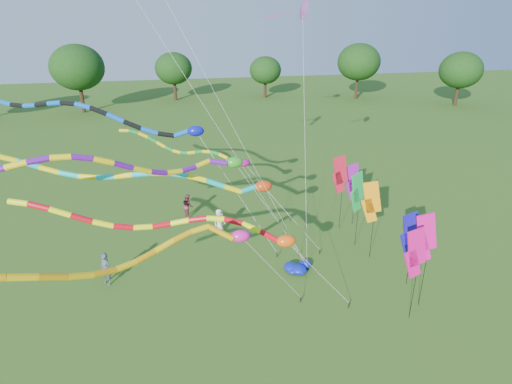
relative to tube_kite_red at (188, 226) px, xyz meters
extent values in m
plane|color=#2B5817|center=(3.78, -2.14, -4.35)|extent=(160.00, 160.00, 0.00)
cylinder|color=#382314|center=(40.13, 38.05, -2.93)|extent=(0.50, 0.50, 2.82)
ellipsoid|color=#15390F|center=(40.13, 38.05, 0.75)|extent=(5.96, 5.96, 5.06)
cylinder|color=#382314|center=(27.80, 44.74, -2.86)|extent=(0.50, 0.50, 2.96)
ellipsoid|color=#15390F|center=(27.80, 44.74, 1.01)|extent=(6.26, 6.26, 5.32)
cylinder|color=#382314|center=(14.65, 48.41, -2.71)|extent=(0.50, 0.50, 3.28)
ellipsoid|color=#15390F|center=(14.65, 48.41, 1.57)|extent=(6.91, 6.91, 5.88)
cylinder|color=#382314|center=(0.94, 54.55, -3.23)|extent=(0.50, 0.50, 2.24)
ellipsoid|color=#15390F|center=(0.94, 54.55, -0.31)|extent=(4.72, 4.72, 4.01)
cylinder|color=#382314|center=(-13.84, 52.51, -3.02)|extent=(0.50, 0.50, 2.64)
ellipsoid|color=#15390F|center=(-13.84, 52.51, 0.43)|extent=(5.58, 5.58, 4.74)
cylinder|color=black|center=(7.25, -1.54, -4.20)|extent=(0.05, 0.05, 0.30)
cylinder|color=silver|center=(5.74, -1.23, -2.38)|extent=(0.02, 0.02, 4.56)
ellipsoid|color=#EB510C|center=(4.24, -0.92, -0.70)|extent=(0.89, 0.57, 0.57)
cylinder|color=red|center=(3.52, -0.67, -0.51)|extent=(0.26, 0.26, 0.91)
cylinder|color=#FAFF0D|center=(2.77, -0.34, -0.17)|extent=(0.26, 0.26, 0.87)
cylinder|color=red|center=(2.02, -0.03, 0.06)|extent=(0.26, 0.26, 0.83)
cylinder|color=#FAFF0D|center=(1.25, 0.22, 0.15)|extent=(0.26, 0.26, 0.80)
cylinder|color=red|center=(0.47, 0.40, 0.11)|extent=(0.26, 0.26, 0.81)
cylinder|color=#FAFF0D|center=(-0.32, 0.52, 0.00)|extent=(0.26, 0.26, 0.81)
cylinder|color=red|center=(-1.12, 0.58, -0.11)|extent=(0.26, 0.26, 0.82)
cylinder|color=#FAFF0D|center=(-1.94, 0.59, -0.13)|extent=(0.26, 0.26, 0.82)
cylinder|color=red|center=(-2.76, 0.57, -0.02)|extent=(0.26, 0.26, 0.84)
cylinder|color=#FAFF0D|center=(-3.58, 0.54, 0.23)|extent=(0.26, 0.26, 0.88)
cylinder|color=red|center=(-4.40, 0.53, 0.57)|extent=(0.26, 0.26, 0.90)
cylinder|color=#FAFF0D|center=(-5.22, 0.56, 0.94)|extent=(0.26, 0.26, 0.88)
cylinder|color=red|center=(-6.01, 0.65, 1.24)|extent=(0.26, 0.26, 0.84)
cylinder|color=#FAFF0D|center=(-6.80, 0.80, 1.42)|extent=(0.26, 0.26, 0.81)
cylinder|color=black|center=(5.14, -0.64, -4.20)|extent=(0.05, 0.05, 0.30)
cylinder|color=silver|center=(3.56, -1.36, -1.83)|extent=(0.02, 0.02, 5.66)
ellipsoid|color=#DC188F|center=(1.99, -2.09, 0.41)|extent=(0.80, 0.51, 0.51)
cylinder|color=orange|center=(1.21, -2.15, 0.70)|extent=(0.23, 0.23, 1.09)
cylinder|color=yellow|center=(0.39, -2.23, 0.97)|extent=(0.23, 0.23, 0.78)
cylinder|color=orange|center=(-0.31, -2.56, 0.90)|extent=(0.23, 0.23, 0.78)
cylinder|color=yellow|center=(-0.98, -2.95, 0.78)|extent=(0.23, 0.23, 0.79)
cylinder|color=orange|center=(-1.63, -3.40, 0.69)|extent=(0.23, 0.23, 0.79)
cylinder|color=yellow|center=(-2.26, -3.88, 0.70)|extent=(0.23, 0.23, 0.80)
cylinder|color=orange|center=(-2.89, -4.38, 0.84)|extent=(0.23, 0.23, 0.83)
cylinder|color=yellow|center=(-3.52, -4.87, 1.12)|extent=(0.23, 0.23, 0.86)
cylinder|color=orange|center=(-4.15, -5.33, 1.47)|extent=(0.23, 0.23, 0.87)
cylinder|color=yellow|center=(-4.81, -5.75, 1.83)|extent=(0.23, 0.23, 0.85)
cylinder|color=black|center=(6.33, 3.49, -4.20)|extent=(0.05, 0.05, 0.30)
cylinder|color=silver|center=(4.40, 2.90, -1.02)|extent=(0.02, 0.02, 7.30)
ellipsoid|color=#2A961B|center=(2.48, 2.31, 2.03)|extent=(0.85, 0.54, 0.54)
cylinder|color=#5E0D98|center=(1.71, 2.32, 2.08)|extent=(0.25, 0.25, 0.89)
cylinder|color=yellow|center=(0.94, 2.25, 2.08)|extent=(0.25, 0.25, 0.78)
cylinder|color=#5E0D98|center=(0.27, 1.88, 2.00)|extent=(0.25, 0.25, 0.78)
cylinder|color=yellow|center=(-0.40, 1.48, 2.04)|extent=(0.25, 0.25, 0.79)
cylinder|color=#5E0D98|center=(-1.07, 1.07, 2.22)|extent=(0.25, 0.25, 0.82)
cylinder|color=yellow|center=(-1.74, 0.69, 2.52)|extent=(0.25, 0.25, 0.85)
cylinder|color=#5E0D98|center=(-2.42, 0.34, 2.88)|extent=(0.25, 0.25, 0.85)
cylinder|color=yellow|center=(-3.12, 0.04, 3.23)|extent=(0.25, 0.25, 0.82)
cylinder|color=#5E0D98|center=(-3.84, -0.19, 3.48)|extent=(0.25, 0.25, 0.78)
cylinder|color=yellow|center=(-4.58, -0.35, 3.59)|extent=(0.25, 0.25, 0.76)
cylinder|color=#5E0D98|center=(-5.34, -0.45, 3.57)|extent=(0.25, 0.25, 0.78)
cylinder|color=yellow|center=(-6.11, -0.52, 3.45)|extent=(0.25, 0.25, 0.79)
cylinder|color=black|center=(5.05, 3.63, -4.20)|extent=(0.05, 0.05, 0.30)
cylinder|color=silver|center=(2.96, 4.27, -0.54)|extent=(0.02, 0.02, 8.29)
ellipsoid|color=#0C11B1|center=(0.88, 4.92, 2.98)|extent=(0.87, 0.56, 0.56)
cylinder|color=blue|center=(0.16, 5.17, 2.83)|extent=(0.25, 0.25, 0.87)
cylinder|color=black|center=(-0.64, 5.34, 2.76)|extent=(0.25, 0.25, 0.85)
cylinder|color=blue|center=(-1.47, 5.41, 2.98)|extent=(0.25, 0.25, 0.88)
cylinder|color=black|center=(-2.30, 5.50, 3.32)|extent=(0.25, 0.25, 0.91)
cylinder|color=blue|center=(-3.11, 5.64, 3.70)|extent=(0.25, 0.25, 0.90)
cylinder|color=black|center=(-3.90, 5.85, 4.04)|extent=(0.25, 0.25, 0.87)
cylinder|color=blue|center=(-4.67, 6.11, 4.28)|extent=(0.25, 0.25, 0.84)
cylinder|color=black|center=(-5.42, 6.45, 4.38)|extent=(0.25, 0.25, 0.83)
cylinder|color=blue|center=(-6.16, 6.83, 4.34)|extent=(0.25, 0.25, 0.84)
cylinder|color=black|center=(-6.88, 7.24, 4.22)|extent=(0.25, 0.25, 0.85)
cylinder|color=blue|center=(-7.60, 7.67, 4.11)|extent=(0.25, 0.25, 0.84)
cylinder|color=black|center=(-8.33, 8.09, 4.07)|extent=(0.25, 0.25, 0.83)
cylinder|color=blue|center=(-9.07, 8.47, 4.17)|extent=(0.25, 0.25, 0.84)
cylinder|color=black|center=(7.57, 3.45, -4.20)|extent=(0.05, 0.05, 0.30)
cylinder|color=silver|center=(5.88, 3.51, -1.96)|extent=(0.02, 0.02, 5.39)
ellipsoid|color=red|center=(4.20, 3.58, 0.15)|extent=(0.95, 0.61, 0.61)
cylinder|color=#0BC2BF|center=(3.39, 3.41, 0.11)|extent=(0.28, 0.28, 0.98)
cylinder|color=yellow|center=(2.49, 3.19, 0.29)|extent=(0.28, 0.28, 0.99)
cylinder|color=#0BC2BF|center=(1.59, 3.15, 0.68)|extent=(0.28, 0.28, 0.98)
cylinder|color=yellow|center=(0.70, 3.17, 1.02)|extent=(0.28, 0.28, 0.94)
cylinder|color=#0BC2BF|center=(-0.19, 3.27, 1.25)|extent=(0.28, 0.28, 0.91)
cylinder|color=yellow|center=(-1.08, 3.43, 1.33)|extent=(0.28, 0.28, 0.91)
cylinder|color=#0BC2BF|center=(-1.97, 3.63, 1.28)|extent=(0.28, 0.28, 0.92)
cylinder|color=yellow|center=(-2.86, 3.85, 1.18)|extent=(0.28, 0.28, 0.92)
cylinder|color=#0BC2BF|center=(-3.74, 4.07, 1.09)|extent=(0.28, 0.28, 0.92)
cylinder|color=yellow|center=(-4.63, 4.27, 1.10)|extent=(0.28, 0.28, 0.91)
cylinder|color=#0BC2BF|center=(-5.52, 4.43, 1.24)|extent=(0.28, 0.28, 0.93)
cylinder|color=yellow|center=(-6.41, 4.52, 1.52)|extent=(0.28, 0.28, 0.96)
cylinder|color=#0BC2BF|center=(-7.31, 4.54, 1.88)|extent=(0.28, 0.28, 0.98)
cylinder|color=yellow|center=(-8.21, 4.50, 2.25)|extent=(0.28, 0.28, 0.97)
cylinder|color=black|center=(7.07, 7.97, -4.20)|extent=(0.05, 0.05, 0.30)
cylinder|color=silver|center=(5.63, 8.63, -2.26)|extent=(0.02, 0.02, 4.80)
ellipsoid|color=#980D6D|center=(4.19, 9.28, -0.45)|extent=(0.81, 0.52, 0.52)
cylinder|color=#128B2E|center=(3.48, 9.30, -0.24)|extent=(0.23, 0.23, 0.91)
cylinder|color=yellow|center=(2.84, 9.33, 0.08)|extent=(0.23, 0.23, 0.64)
cylinder|color=#128B2E|center=(2.33, 9.66, 0.23)|extent=(0.23, 0.23, 0.62)
cylinder|color=yellow|center=(1.84, 10.04, 0.23)|extent=(0.23, 0.23, 0.63)
cylinder|color=#128B2E|center=(1.37, 10.45, 0.13)|extent=(0.23, 0.23, 0.65)
cylinder|color=yellow|center=(0.90, 10.88, -0.03)|extent=(0.23, 0.23, 0.65)
cylinder|color=#128B2E|center=(0.43, 11.29, -0.14)|extent=(0.23, 0.23, 0.63)
cylinder|color=yellow|center=(-0.06, 11.67, -0.15)|extent=(0.23, 0.23, 0.62)
cylinder|color=#128B2E|center=(-0.56, 12.00, -0.01)|extent=(0.23, 0.23, 0.64)
cylinder|color=yellow|center=(-1.10, 12.26, 0.25)|extent=(0.23, 0.23, 0.68)
cylinder|color=#128B2E|center=(-1.67, 12.47, 0.58)|extent=(0.23, 0.23, 0.70)
cylinder|color=yellow|center=(-2.26, 12.62, 0.90)|extent=(0.23, 0.23, 0.68)
cylinder|color=#128B2E|center=(-2.87, 12.72, 1.14)|extent=(0.23, 0.23, 0.65)
cylinder|color=yellow|center=(-3.49, 12.80, 1.23)|extent=(0.23, 0.23, 0.63)
cylinder|color=black|center=(6.28, 1.86, -4.20)|extent=(0.04, 0.04, 0.30)
cylinder|color=silver|center=(1.78, 2.65, 3.68)|extent=(0.01, 0.01, 17.95)
cylinder|color=black|center=(6.28, 1.86, -4.20)|extent=(0.04, 0.04, 0.30)
cylinder|color=silver|center=(0.28, 1.35, 8.10)|extent=(0.01, 0.01, 27.10)
cylinder|color=black|center=(6.28, 1.86, -4.20)|extent=(0.04, 0.04, 0.30)
cylinder|color=silver|center=(6.72, 4.59, 2.41)|extent=(0.01, 0.01, 14.05)
cone|color=purple|center=(7.17, 7.32, 8.86)|extent=(1.14, 1.23, 1.30)
cube|color=purple|center=(6.47, 7.32, 8.71)|extent=(0.90, 0.12, 0.04)
cube|color=purple|center=(5.92, 7.32, 8.59)|extent=(0.90, 0.12, 0.04)
cube|color=purple|center=(5.37, 7.32, 8.47)|extent=(0.90, 0.12, 0.04)
cylinder|color=black|center=(10.01, 4.02, -2.14)|extent=(0.02, 0.02, 4.42)
cube|color=green|center=(9.81, 3.93, -0.53)|extent=(1.09, 0.54, 1.93)
cube|color=green|center=(9.74, 3.90, -1.33)|extent=(0.95, 0.48, 1.51)
cylinder|color=black|center=(10.97, 6.63, -2.36)|extent=(0.02, 0.02, 3.97)
cube|color=purple|center=(10.75, 6.60, -0.97)|extent=(1.15, 0.26, 1.93)
cube|color=purple|center=(10.68, 6.58, -1.77)|extent=(1.00, 0.24, 1.51)
cylinder|color=black|center=(10.96, -0.31, -2.44)|extent=(0.02, 0.02, 3.82)
cube|color=#1C0DBC|center=(10.75, -0.34, -1.13)|extent=(1.16, 0.20, 1.93)
cube|color=#1C0DBC|center=(10.67, -0.35, -1.93)|extent=(1.01, 0.19, 1.51)
cylinder|color=black|center=(9.89, 6.24, -2.01)|extent=(0.02, 0.02, 4.68)
cube|color=red|center=(9.67, 6.22, -0.27)|extent=(1.16, 0.18, 1.93)
cube|color=red|center=(9.59, 6.21, -1.07)|extent=(1.01, 0.17, 1.51)
cylinder|color=black|center=(10.64, -2.01, -2.06)|extent=(0.02, 0.02, 4.56)
cube|color=#F00D88|center=(10.43, -1.97, -0.38)|extent=(1.16, 0.25, 1.93)
cube|color=#F00D88|center=(10.35, -1.96, -1.18)|extent=(1.01, 0.23, 1.51)
cylinder|color=black|center=(10.25, 2.52, -2.17)|extent=(0.02, 0.02, 4.36)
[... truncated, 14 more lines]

